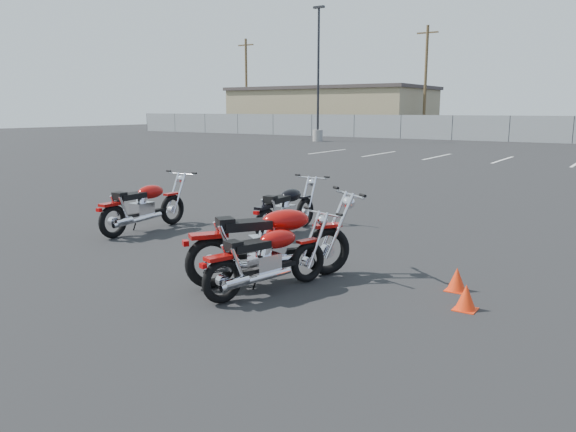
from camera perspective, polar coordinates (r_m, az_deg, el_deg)
The scene contains 13 objects.
ground at distance 8.26m, azimuth -3.46°, elevation -4.94°, with size 120.00×120.00×0.00m, color black.
motorcycle_front_red at distance 10.73m, azimuth -14.42°, elevation 0.97°, with size 0.81×2.11×1.03m.
motorcycle_second_black at distance 10.26m, azimuth -0.17°, elevation 0.72°, with size 0.77×1.99×0.97m.
motorcycle_third_red at distance 7.33m, azimuth -1.75°, elevation -2.69°, with size 1.75×2.17×1.16m.
motorcycle_rear_red at distance 6.93m, azimuth -2.10°, elevation -4.38°, with size 0.98×1.90×0.94m.
training_cone_near at distance 7.37m, azimuth 16.77°, elevation -6.17°, with size 0.25×0.25×0.30m.
training_cone_far at distance 6.72m, azimuth 17.63°, elevation -7.87°, with size 0.25×0.25×0.30m.
light_pole_west at distance 40.06m, azimuth 3.06°, elevation 10.88°, with size 0.80×0.70×9.12m.
chainlink_fence at distance 41.65m, azimuth 27.00°, elevation 7.81°, with size 80.06×0.06×1.80m.
tan_building_west at distance 55.28m, azimuth 4.43°, elevation 10.70°, with size 18.40×10.40×4.30m.
utility_pole_a at distance 57.21m, azimuth -4.26°, elevation 13.23°, with size 1.80×0.24×9.00m.
utility_pole_b at distance 49.36m, azimuth 13.80°, elevation 13.35°, with size 1.80×0.24×9.00m.
parking_line_stripes at distance 27.44m, azimuth 17.93°, elevation 5.61°, with size 15.12×4.00×0.01m.
Camera 1 is at (4.78, -6.36, 2.24)m, focal length 35.00 mm.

